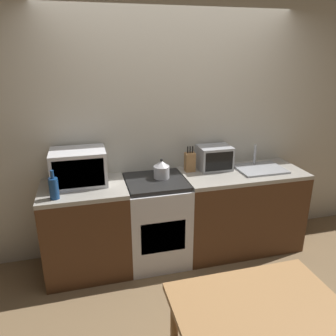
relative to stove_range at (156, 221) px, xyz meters
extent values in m
plane|color=brown|center=(0.24, -0.82, -0.45)|extent=(16.00, 16.00, 0.00)
cube|color=beige|center=(0.24, 0.34, 0.85)|extent=(10.00, 0.06, 2.60)
cube|color=#4C2D19|center=(-0.70, 0.00, -0.02)|extent=(0.80, 0.62, 0.86)
cube|color=#9E998E|center=(-0.70, 0.00, 0.43)|extent=(0.80, 0.62, 0.04)
cube|color=#4C2D19|center=(0.95, 0.00, -0.02)|extent=(1.29, 0.62, 0.86)
cube|color=#9E998E|center=(0.95, 0.00, 0.43)|extent=(1.29, 0.62, 0.04)
cube|color=silver|center=(0.00, 0.00, -0.02)|extent=(0.60, 0.62, 0.86)
cube|color=black|center=(0.00, 0.00, 0.43)|extent=(0.58, 0.57, 0.04)
cube|color=black|center=(0.00, -0.30, -0.02)|extent=(0.43, 0.02, 0.32)
cylinder|color=#B7B7BC|center=(0.07, 0.04, 0.51)|extent=(0.16, 0.16, 0.12)
cone|color=#B7B7BC|center=(0.07, 0.04, 0.60)|extent=(0.15, 0.15, 0.06)
sphere|color=black|center=(0.07, 0.04, 0.64)|extent=(0.03, 0.03, 0.03)
cube|color=silver|center=(-0.72, 0.10, 0.62)|extent=(0.51, 0.38, 0.33)
cube|color=black|center=(-0.72, -0.08, 0.62)|extent=(0.45, 0.01, 0.27)
cylinder|color=navy|center=(-0.93, -0.20, 0.55)|extent=(0.08, 0.08, 0.19)
cylinder|color=navy|center=(-0.93, -0.20, 0.67)|extent=(0.03, 0.03, 0.07)
cube|color=#9E7042|center=(0.40, 0.15, 0.55)|extent=(0.10, 0.08, 0.20)
cylinder|color=black|center=(0.38, 0.15, 0.69)|extent=(0.01, 0.01, 0.07)
cylinder|color=black|center=(0.40, 0.15, 0.69)|extent=(0.01, 0.01, 0.07)
cylinder|color=black|center=(0.43, 0.15, 0.69)|extent=(0.01, 0.01, 0.07)
cube|color=#999BA0|center=(0.68, 0.16, 0.58)|extent=(0.35, 0.27, 0.25)
cube|color=black|center=(0.68, 0.03, 0.58)|extent=(0.30, 0.01, 0.20)
cube|color=#999BA0|center=(1.15, 0.00, 0.46)|extent=(0.49, 0.39, 0.02)
cylinder|color=#999BA0|center=(1.15, 0.14, 0.58)|extent=(0.03, 0.03, 0.22)
cube|color=#9E7042|center=(0.22, -1.70, 0.29)|extent=(0.96, 0.77, 0.04)
cylinder|color=#9E7042|center=(0.64, -1.38, -0.09)|extent=(0.05, 0.05, 0.71)
camera|label=1|loc=(-0.65, -2.93, 1.65)|focal=35.00mm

